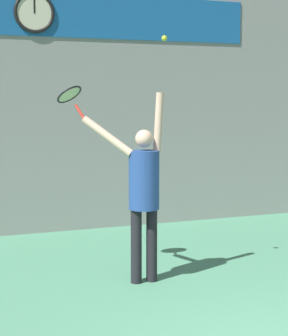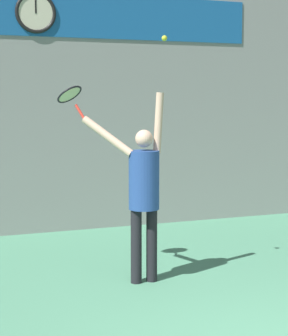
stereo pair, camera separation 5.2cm
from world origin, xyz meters
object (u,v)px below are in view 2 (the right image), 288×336
Objects in this scene: tennis_player at (143,188)px; tennis_ball at (164,38)px; scoreboard_clock at (36,13)px; tennis_racket at (70,96)px.

tennis_ball is at bearing -18.92° from tennis_player.
tennis_ball is at bearing -74.66° from scoreboard_clock.
scoreboard_clock is 3.28m from tennis_ball.
tennis_player is 1.39m from tennis_racket.
tennis_racket is (-0.10, -2.50, -1.29)m from scoreboard_clock.
tennis_player is 1.73m from tennis_ball.
scoreboard_clock is at bearing 105.34° from tennis_ball.
scoreboard_clock reaches higher than tennis_ball.
tennis_racket is at bearing -92.38° from scoreboard_clock.
scoreboard_clock is 0.29× the size of tennis_player.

